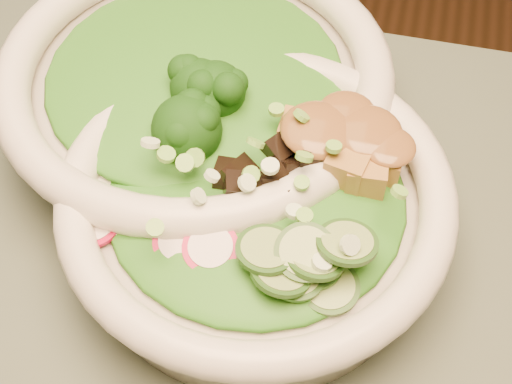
# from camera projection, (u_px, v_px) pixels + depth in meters

# --- Properties ---
(salad_bowl) EXTENTS (0.26, 0.26, 0.07)m
(salad_bowl) POSITION_uv_depth(u_px,v_px,m) (256.00, 209.00, 0.49)
(salad_bowl) COLOR silver
(salad_bowl) RESTS_ON dining_table
(side_bowl) EXTENTS (0.30, 0.30, 0.08)m
(side_bowl) POSITION_uv_depth(u_px,v_px,m) (197.00, 92.00, 0.54)
(side_bowl) COLOR silver
(side_bowl) RESTS_ON dining_table
(lettuce_bed) EXTENTS (0.20, 0.20, 0.02)m
(lettuce_bed) POSITION_uv_depth(u_px,v_px,m) (256.00, 191.00, 0.47)
(lettuce_bed) COLOR #246C16
(lettuce_bed) RESTS_ON salad_bowl
(side_lettuce) EXTENTS (0.20, 0.20, 0.02)m
(side_lettuce) POSITION_uv_depth(u_px,v_px,m) (195.00, 72.00, 0.53)
(side_lettuce) COLOR #246C16
(side_lettuce) RESTS_ON side_bowl
(broccoli_florets) EXTENTS (0.09, 0.08, 0.04)m
(broccoli_florets) POSITION_uv_depth(u_px,v_px,m) (209.00, 116.00, 0.49)
(broccoli_florets) COLOR black
(broccoli_florets) RESTS_ON salad_bowl
(radish_slices) EXTENTS (0.11, 0.06, 0.02)m
(radish_slices) POSITION_uv_depth(u_px,v_px,m) (168.00, 232.00, 0.45)
(radish_slices) COLOR #B20D39
(radish_slices) RESTS_ON salad_bowl
(cucumber_slices) EXTENTS (0.08, 0.08, 0.04)m
(cucumber_slices) POSITION_uv_depth(u_px,v_px,m) (307.00, 255.00, 0.43)
(cucumber_slices) COLOR #93B866
(cucumber_slices) RESTS_ON salad_bowl
(mushroom_heap) EXTENTS (0.08, 0.08, 0.04)m
(mushroom_heap) POSITION_uv_depth(u_px,v_px,m) (272.00, 171.00, 0.46)
(mushroom_heap) COLOR black
(mushroom_heap) RESTS_ON salad_bowl
(tofu_cubes) EXTENTS (0.10, 0.08, 0.04)m
(tofu_cubes) POSITION_uv_depth(u_px,v_px,m) (337.00, 146.00, 0.48)
(tofu_cubes) COLOR olive
(tofu_cubes) RESTS_ON salad_bowl
(peanut_sauce) EXTENTS (0.07, 0.05, 0.02)m
(peanut_sauce) POSITION_uv_depth(u_px,v_px,m) (339.00, 133.00, 0.47)
(peanut_sauce) COLOR brown
(peanut_sauce) RESTS_ON tofu_cubes
(scallion_garnish) EXTENTS (0.19, 0.19, 0.02)m
(scallion_garnish) POSITION_uv_depth(u_px,v_px,m) (256.00, 169.00, 0.45)
(scallion_garnish) COLOR #75BC42
(scallion_garnish) RESTS_ON salad_bowl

